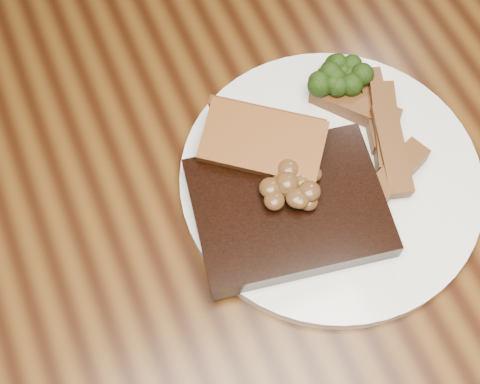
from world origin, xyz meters
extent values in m
plane|color=#34150B|center=(0.00, 0.00, 0.00)|extent=(4.50, 4.50, 0.00)
cube|color=#502F10|center=(0.00, 0.00, 0.73)|extent=(1.60, 0.90, 0.04)
cylinder|color=black|center=(0.05, 0.60, 0.22)|extent=(0.04, 0.04, 0.45)
cylinder|color=white|center=(0.11, -0.03, 0.76)|extent=(0.36, 0.36, 0.01)
cube|color=black|center=(0.06, -0.05, 0.78)|extent=(0.20, 0.17, 0.03)
cube|color=#BBB491|center=(0.06, -0.11, 0.77)|extent=(0.13, 0.04, 0.02)
cube|color=brown|center=(0.06, 0.02, 0.77)|extent=(0.13, 0.12, 0.03)
camera|label=1|loc=(-0.09, -0.28, 1.37)|focal=50.00mm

